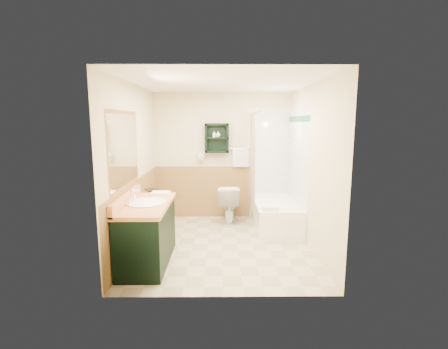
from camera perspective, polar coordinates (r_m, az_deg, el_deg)
floor at (r=5.08m, az=-0.26°, el=-12.18°), size 3.00×3.00×0.00m
back_wall at (r=6.28m, az=-0.34°, el=3.29°), size 2.60×0.04×2.40m
left_wall at (r=4.94m, az=-15.77°, el=1.29°), size 0.04×3.00×2.40m
right_wall at (r=4.95m, az=15.19°, el=1.33°), size 0.04×3.00×2.40m
ceiling at (r=4.75m, az=-0.28°, el=16.08°), size 2.60×3.00×0.04m
wainscot_left at (r=5.07m, az=-15.03°, el=-6.56°), size 2.98×2.98×1.00m
wainscot_back at (r=6.35m, az=-0.33°, el=-3.03°), size 2.58×2.58×1.00m
mirror_frame at (r=4.37m, az=-17.18°, el=4.17°), size 1.30×1.30×1.00m
mirror_glass at (r=4.37m, az=-17.12°, el=4.17°), size 1.20×1.20×0.90m
tile_right at (r=5.68m, az=12.71°, el=0.90°), size 1.50×1.50×2.10m
tile_back at (r=6.34m, az=8.98°, el=1.87°), size 0.95×0.95×2.10m
tile_accent at (r=5.62m, az=12.93°, el=9.50°), size 1.50×1.50×0.10m
wall_shelf at (r=6.13m, az=-1.28°, el=6.43°), size 0.45×0.15×0.55m
hair_dryer at (r=6.20m, az=-4.04°, el=3.19°), size 0.10×0.24×0.18m
towel_bar at (r=6.20m, az=2.91°, el=4.60°), size 0.40×0.06×0.40m
curtain_rod at (r=5.50m, az=5.31°, el=10.74°), size 0.03×1.60×0.03m
shower_curtain at (r=5.72m, az=5.01°, el=2.15°), size 1.05×1.05×1.70m
vanity at (r=4.46m, az=-13.32°, el=-9.98°), size 0.59×1.28×0.81m
bathtub at (r=5.84m, az=8.88°, el=-6.89°), size 0.72×1.50×0.48m
toilet at (r=6.04m, az=0.90°, el=-5.16°), size 0.43×0.73×0.70m
counter_towel at (r=4.78m, az=-11.06°, el=-3.26°), size 0.26×0.20×0.04m
vanity_book at (r=5.04m, az=-13.58°, el=-1.65°), size 0.15×0.10×0.22m
tub_towel at (r=5.17m, az=8.04°, el=-5.86°), size 0.24×0.20×0.07m
soap_bottle_a at (r=6.13m, az=-1.74°, el=6.81°), size 0.06×0.12×0.05m
soap_bottle_b at (r=6.13m, az=-1.04°, el=6.97°), size 0.10×0.12×0.09m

